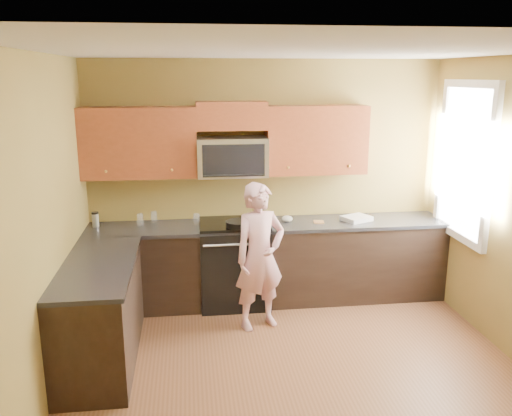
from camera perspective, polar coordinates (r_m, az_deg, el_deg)
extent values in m
plane|color=brown|center=(4.76, 4.62, -18.03)|extent=(4.00, 4.00, 0.00)
plane|color=white|center=(4.03, 5.41, 16.50)|extent=(4.00, 4.00, 0.00)
plane|color=brown|center=(6.11, 1.02, 3.02)|extent=(4.00, 0.00, 4.00)
plane|color=brown|center=(2.43, 15.38, -15.51)|extent=(4.00, 0.00, 4.00)
plane|color=brown|center=(4.26, -22.38, -3.05)|extent=(0.00, 4.00, 4.00)
cube|color=black|center=(6.07, 1.40, -5.99)|extent=(4.00, 0.60, 0.88)
cube|color=black|center=(5.06, -16.34, -10.87)|extent=(0.60, 1.60, 0.88)
cube|color=black|center=(5.92, 1.44, -1.84)|extent=(4.00, 0.62, 0.04)
cube|color=black|center=(4.89, -16.60, -5.96)|extent=(0.62, 1.60, 0.04)
cube|color=brown|center=(5.80, -2.67, 9.89)|extent=(0.76, 0.33, 0.30)
imported|color=#D0687B|center=(5.35, 0.41, -5.24)|extent=(0.64, 0.54, 1.51)
cube|color=#B27F47|center=(5.98, 6.76, -1.50)|extent=(0.12, 0.12, 0.01)
ellipsoid|color=silver|center=(5.77, 0.58, -1.74)|extent=(0.13, 0.14, 0.06)
ellipsoid|color=silver|center=(5.99, 3.38, -1.15)|extent=(0.13, 0.15, 0.07)
cube|color=silver|center=(6.12, 10.74, -1.10)|extent=(0.37, 0.34, 0.05)
cylinder|color=silver|center=(5.99, -12.32, -1.19)|extent=(0.08, 0.08, 0.12)
cylinder|color=silver|center=(6.05, -10.90, -0.95)|extent=(0.08, 0.08, 0.12)
cylinder|color=silver|center=(5.89, -6.41, -1.19)|extent=(0.08, 0.08, 0.12)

